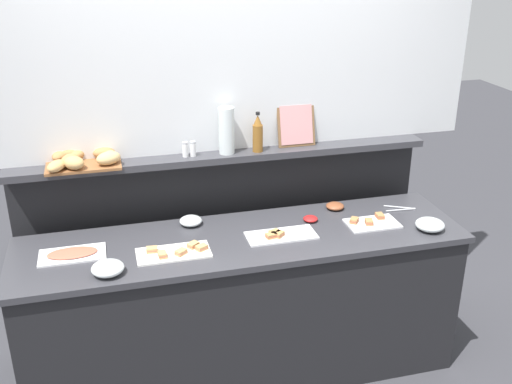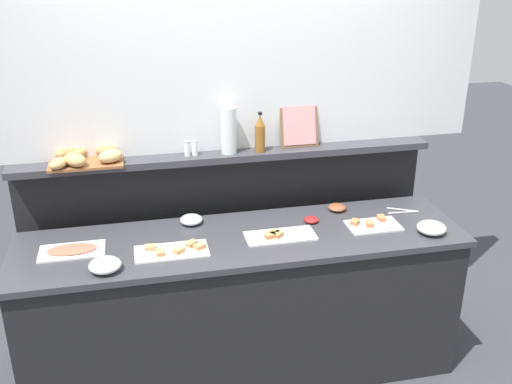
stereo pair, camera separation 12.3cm
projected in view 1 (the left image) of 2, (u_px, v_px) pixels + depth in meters
name	position (u px, v px, depth m)	size (l,w,h in m)	color
ground_plane	(224.00, 313.00, 4.12)	(12.00, 12.00, 0.00)	#38383D
buffet_counter	(244.00, 307.00, 3.41)	(2.43, 0.64, 0.89)	black
back_ledge_unit	(225.00, 237.00, 3.77)	(2.45, 0.22, 1.23)	black
upper_wall_panel	(219.00, 29.00, 3.29)	(3.05, 0.08, 1.37)	silver
sandwich_platter_rear	(280.00, 235.00, 3.24)	(0.38, 0.17, 0.04)	white
sandwich_platter_side	(175.00, 252.00, 3.06)	(0.38, 0.18, 0.04)	white
sandwich_platter_front	(371.00, 222.00, 3.38)	(0.29, 0.18, 0.04)	white
cold_cuts_platter	(72.00, 254.00, 3.05)	(0.33, 0.18, 0.02)	white
glass_bowl_large	(430.00, 225.00, 3.31)	(0.16, 0.16, 0.06)	silver
glass_bowl_medium	(191.00, 221.00, 3.37)	(0.13, 0.13, 0.05)	silver
glass_bowl_small	(108.00, 269.00, 2.87)	(0.16, 0.16, 0.06)	silver
condiment_bowl_dark	(335.00, 206.00, 3.57)	(0.11, 0.11, 0.04)	brown
condiment_bowl_teal	(310.00, 219.00, 3.41)	(0.08, 0.08, 0.03)	red
serving_tongs	(401.00, 209.00, 3.56)	(0.19, 0.10, 0.01)	#B7BABF
vinegar_bottle_amber	(258.00, 134.00, 3.46)	(0.06, 0.06, 0.24)	#8E5B23
salt_shaker	(185.00, 149.00, 3.40)	(0.03, 0.03, 0.09)	white
pepper_shaker	(193.00, 149.00, 3.41)	(0.03, 0.03, 0.09)	white
bread_basket	(82.00, 159.00, 3.28)	(0.42, 0.34, 0.08)	brown
framed_picture	(296.00, 125.00, 3.56)	(0.23, 0.07, 0.26)	brown
water_carafe	(226.00, 131.00, 3.42)	(0.09, 0.09, 0.27)	silver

